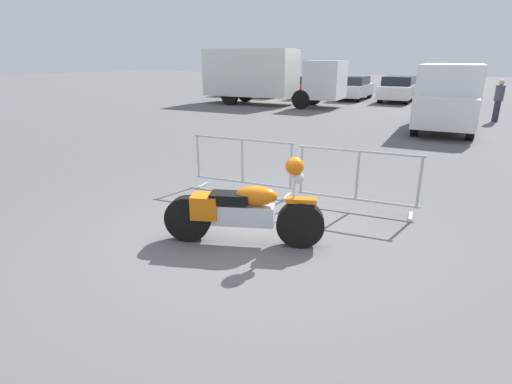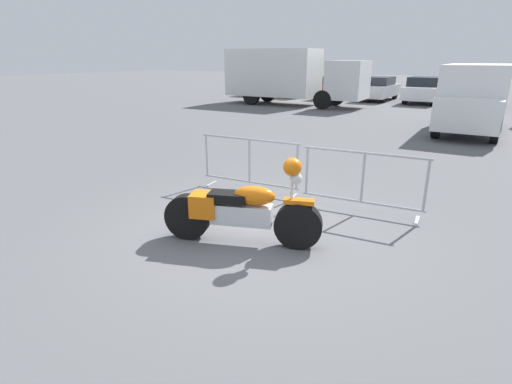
{
  "view_description": "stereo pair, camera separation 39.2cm",
  "coord_description": "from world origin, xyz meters",
  "px_view_note": "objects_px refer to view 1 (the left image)",
  "views": [
    {
      "loc": [
        2.49,
        -4.9,
        2.53
      ],
      "look_at": [
        -0.02,
        0.07,
        0.65
      ],
      "focal_mm": 28.0,
      "sensor_mm": 36.0,
      "label": 1
    },
    {
      "loc": [
        2.84,
        -4.71,
        2.53
      ],
      "look_at": [
        -0.02,
        0.07,
        0.65
      ],
      "focal_mm": 28.0,
      "sensor_mm": 36.0,
      "label": 2
    }
  ],
  "objects_px": {
    "crowd_barrier_near": "(242,165)",
    "delivery_van": "(449,95)",
    "pedestrian": "(499,99)",
    "parked_car_tan": "(242,83)",
    "parked_car_silver": "(354,88)",
    "parked_car_yellow": "(274,86)",
    "parked_car_black": "(448,91)",
    "crowd_barrier_far": "(357,180)",
    "parked_car_maroon": "(312,87)",
    "parked_car_white": "(399,89)",
    "box_truck": "(266,75)",
    "motorcycle": "(243,211)"
  },
  "relations": [
    {
      "from": "crowd_barrier_near",
      "to": "delivery_van",
      "type": "bearing_deg",
      "value": 71.88
    },
    {
      "from": "crowd_barrier_near",
      "to": "pedestrian",
      "type": "bearing_deg",
      "value": 68.58
    },
    {
      "from": "parked_car_tan",
      "to": "parked_car_silver",
      "type": "distance_m",
      "value": 8.08
    },
    {
      "from": "parked_car_yellow",
      "to": "parked_car_black",
      "type": "height_order",
      "value": "parked_car_black"
    },
    {
      "from": "crowd_barrier_near",
      "to": "parked_car_yellow",
      "type": "relative_size",
      "value": 0.5
    },
    {
      "from": "crowd_barrier_near",
      "to": "crowd_barrier_far",
      "type": "height_order",
      "value": "same"
    },
    {
      "from": "crowd_barrier_far",
      "to": "parked_car_maroon",
      "type": "height_order",
      "value": "parked_car_maroon"
    },
    {
      "from": "parked_car_yellow",
      "to": "parked_car_white",
      "type": "height_order",
      "value": "parked_car_white"
    },
    {
      "from": "crowd_barrier_near",
      "to": "parked_car_black",
      "type": "xyz_separation_m",
      "value": [
        2.86,
        18.7,
        0.2
      ]
    },
    {
      "from": "parked_car_tan",
      "to": "parked_car_yellow",
      "type": "distance_m",
      "value": 2.73
    },
    {
      "from": "parked_car_white",
      "to": "parked_car_black",
      "type": "relative_size",
      "value": 1.0
    },
    {
      "from": "box_truck",
      "to": "pedestrian",
      "type": "bearing_deg",
      "value": -8.3
    },
    {
      "from": "delivery_van",
      "to": "parked_car_silver",
      "type": "xyz_separation_m",
      "value": [
        -5.72,
        9.4,
        -0.52
      ]
    },
    {
      "from": "parked_car_yellow",
      "to": "crowd_barrier_near",
      "type": "bearing_deg",
      "value": -155.93
    },
    {
      "from": "motorcycle",
      "to": "parked_car_tan",
      "type": "relative_size",
      "value": 0.49
    },
    {
      "from": "parked_car_white",
      "to": "parked_car_silver",
      "type": "bearing_deg",
      "value": 91.45
    },
    {
      "from": "crowd_barrier_far",
      "to": "parked_car_yellow",
      "type": "height_order",
      "value": "parked_car_yellow"
    },
    {
      "from": "motorcycle",
      "to": "parked_car_black",
      "type": "xyz_separation_m",
      "value": [
        1.74,
        20.73,
        0.26
      ]
    },
    {
      "from": "parked_car_silver",
      "to": "parked_car_black",
      "type": "height_order",
      "value": "parked_car_black"
    },
    {
      "from": "motorcycle",
      "to": "parked_car_yellow",
      "type": "height_order",
      "value": "parked_car_yellow"
    },
    {
      "from": "box_truck",
      "to": "pedestrian",
      "type": "distance_m",
      "value": 11.32
    },
    {
      "from": "crowd_barrier_far",
      "to": "parked_car_tan",
      "type": "xyz_separation_m",
      "value": [
        -12.84,
        19.35,
        0.21
      ]
    },
    {
      "from": "box_truck",
      "to": "delivery_van",
      "type": "bearing_deg",
      "value": -25.78
    },
    {
      "from": "crowd_barrier_near",
      "to": "box_truck",
      "type": "height_order",
      "value": "box_truck"
    },
    {
      "from": "crowd_barrier_near",
      "to": "box_truck",
      "type": "xyz_separation_m",
      "value": [
        -6.24,
        14.09,
        1.08
      ]
    },
    {
      "from": "delivery_van",
      "to": "parked_car_yellow",
      "type": "height_order",
      "value": "delivery_van"
    },
    {
      "from": "motorcycle",
      "to": "pedestrian",
      "type": "height_order",
      "value": "pedestrian"
    },
    {
      "from": "parked_car_tan",
      "to": "crowd_barrier_near",
      "type": "bearing_deg",
      "value": -149.94
    },
    {
      "from": "delivery_van",
      "to": "parked_car_tan",
      "type": "height_order",
      "value": "delivery_van"
    },
    {
      "from": "box_truck",
      "to": "parked_car_tan",
      "type": "xyz_separation_m",
      "value": [
        -4.37,
        5.26,
        -0.88
      ]
    },
    {
      "from": "parked_car_tan",
      "to": "parked_car_yellow",
      "type": "relative_size",
      "value": 1.08
    },
    {
      "from": "parked_car_silver",
      "to": "parked_car_white",
      "type": "xyz_separation_m",
      "value": [
        2.69,
        0.01,
        0.03
      ]
    },
    {
      "from": "parked_car_tan",
      "to": "parked_car_white",
      "type": "bearing_deg",
      "value": -89.7
    },
    {
      "from": "box_truck",
      "to": "pedestrian",
      "type": "xyz_separation_m",
      "value": [
        11.2,
        -1.42,
        -0.72
      ]
    },
    {
      "from": "box_truck",
      "to": "parked_car_white",
      "type": "relative_size",
      "value": 1.76
    },
    {
      "from": "motorcycle",
      "to": "parked_car_maroon",
      "type": "xyz_separation_m",
      "value": [
        -6.33,
        21.01,
        0.21
      ]
    },
    {
      "from": "delivery_van",
      "to": "pedestrian",
      "type": "relative_size",
      "value": 2.96
    },
    {
      "from": "parked_car_white",
      "to": "pedestrian",
      "type": "xyz_separation_m",
      "value": [
        4.8,
        -6.49,
        0.17
      ]
    },
    {
      "from": "parked_car_yellow",
      "to": "parked_car_white",
      "type": "relative_size",
      "value": 0.94
    },
    {
      "from": "box_truck",
      "to": "parked_car_yellow",
      "type": "distance_m",
      "value": 5.16
    },
    {
      "from": "crowd_barrier_near",
      "to": "parked_car_maroon",
      "type": "bearing_deg",
      "value": 105.37
    },
    {
      "from": "crowd_barrier_near",
      "to": "crowd_barrier_far",
      "type": "relative_size",
      "value": 1.0
    },
    {
      "from": "parked_car_tan",
      "to": "crowd_barrier_far",
      "type": "bearing_deg",
      "value": -145.1
    },
    {
      "from": "parked_car_maroon",
      "to": "parked_car_white",
      "type": "bearing_deg",
      "value": -86.88
    },
    {
      "from": "crowd_barrier_near",
      "to": "crowd_barrier_far",
      "type": "distance_m",
      "value": 2.23
    },
    {
      "from": "crowd_barrier_near",
      "to": "parked_car_black",
      "type": "height_order",
      "value": "parked_car_black"
    },
    {
      "from": "motorcycle",
      "to": "pedestrian",
      "type": "distance_m",
      "value": 15.19
    },
    {
      "from": "parked_car_black",
      "to": "parked_car_tan",
      "type": "bearing_deg",
      "value": 88.59
    },
    {
      "from": "box_truck",
      "to": "parked_car_silver",
      "type": "relative_size",
      "value": 1.84
    },
    {
      "from": "parked_car_yellow",
      "to": "parked_car_maroon",
      "type": "xyz_separation_m",
      "value": [
        2.69,
        0.11,
        -0.01
      ]
    }
  ]
}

